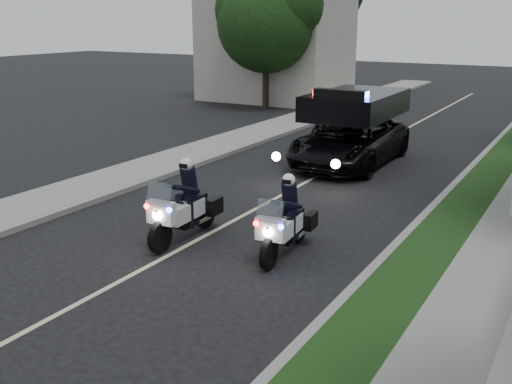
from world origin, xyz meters
TOP-DOWN VIEW (x-y plane):
  - ground at (0.00, 0.00)m, footprint 120.00×120.00m
  - curb_right at (4.10, 10.00)m, footprint 0.20×60.00m
  - grass_verge at (4.80, 10.00)m, footprint 1.20×60.00m
  - curb_left at (-4.10, 10.00)m, footprint 0.20×60.00m
  - sidewalk_left at (-5.20, 10.00)m, footprint 2.00×60.00m
  - building_far at (-10.00, 26.00)m, footprint 8.00×6.00m
  - lane_marking at (0.00, 10.00)m, footprint 0.12×50.00m
  - police_moto_left at (-0.30, 3.67)m, footprint 0.89×2.25m
  - police_moto_right at (2.11, 4.02)m, footprint 0.92×2.13m
  - police_suv at (0.26, 12.42)m, footprint 2.79×5.92m
  - bicycle at (-2.26, 15.53)m, footprint 0.75×1.92m
  - cyclist at (-2.26, 15.53)m, footprint 0.73×0.52m
  - sign_post at (6.00, 8.72)m, footprint 0.42×0.42m
  - tree_left_near at (-8.73, 22.48)m, footprint 6.97×6.97m
  - tree_left_far at (-9.66, 29.33)m, footprint 7.71×7.71m

SIDE VIEW (x-z plane):
  - ground at x=0.00m, z-range 0.00..0.00m
  - police_moto_left at x=-0.30m, z-range -0.94..0.94m
  - police_moto_right at x=2.11m, z-range -0.88..0.88m
  - police_suv at x=0.26m, z-range -1.43..1.43m
  - bicycle at x=-2.26m, z-range -0.49..0.49m
  - cyclist at x=-2.26m, z-range -0.96..0.96m
  - sign_post at x=6.00m, z-range -1.09..1.09m
  - tree_left_near at x=-8.73m, z-range -4.44..4.44m
  - tree_left_far at x=-9.66m, z-range -5.33..5.33m
  - lane_marking at x=0.00m, z-range 0.00..0.01m
  - curb_right at x=4.10m, z-range 0.00..0.15m
  - curb_left at x=-4.10m, z-range 0.00..0.15m
  - grass_verge at x=4.80m, z-range 0.00..0.16m
  - sidewalk_left at x=-5.20m, z-range 0.00..0.16m
  - building_far at x=-10.00m, z-range 0.00..7.00m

